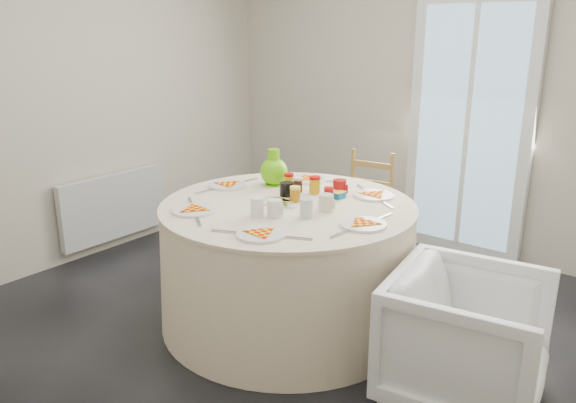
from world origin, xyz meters
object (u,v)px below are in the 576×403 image
Objects in this scene: radiator at (114,206)px; armchair at (467,330)px; wooden_chair at (363,205)px; table at (288,265)px; green_pitcher at (274,173)px.

armchair is (3.13, -0.16, 0.01)m from radiator.
wooden_chair is 1.18× the size of armchair.
wooden_chair reaches higher than table.
wooden_chair is 3.62× the size of green_pitcher.
radiator is at bearing 166.93° from green_pitcher.
green_pitcher is (-0.34, 0.28, 0.49)m from table.
table reaches higher than radiator.
wooden_chair reaches higher than radiator.
green_pitcher is at bearing -110.65° from wooden_chair.
armchair is at bearing -49.32° from wooden_chair.
green_pitcher is at bearing 8.11° from radiator.
wooden_chair is at bearing 31.07° from radiator.
table is 6.62× the size of green_pitcher.
table is (1.92, -0.06, -0.01)m from radiator.
table is 2.16× the size of armchair.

